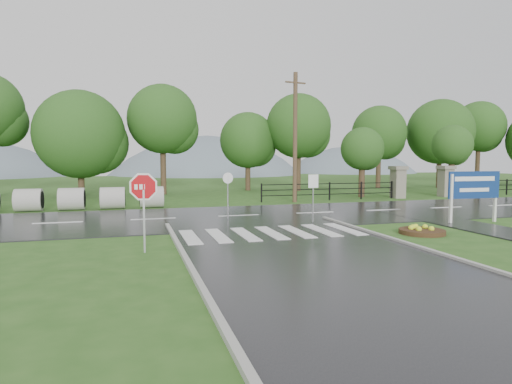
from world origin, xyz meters
name	(u,v)px	position (x,y,z in m)	size (l,w,h in m)	color
ground	(332,267)	(0.00, 0.00, 0.00)	(120.00, 120.00, 0.00)	#2B551C
main_road	(239,216)	(0.00, 10.00, 0.00)	(90.00, 8.00, 0.04)	black
walkway	(479,228)	(8.50, 4.00, 0.00)	(2.20, 11.00, 0.04)	#2A2A2D
crosswalk	(271,233)	(0.00, 5.00, 0.06)	(6.50, 2.80, 0.02)	silver
curb_left	(235,353)	(-3.55, -4.00, 0.00)	(0.15, 24.00, 0.12)	#A3A39B
pillar_west	(398,181)	(13.00, 16.00, 1.18)	(1.00, 1.00, 2.24)	gray
pillar_east	(446,180)	(17.00, 16.00, 1.18)	(1.00, 1.00, 2.24)	gray
fence_west	(330,189)	(7.75, 16.00, 0.72)	(9.58, 0.08, 1.20)	black
hills	(183,262)	(3.49, 65.00, -15.54)	(102.00, 48.00, 48.00)	slate
treeline	(208,193)	(1.00, 24.00, 0.00)	(83.20, 5.20, 10.00)	#204C17
culvert_pipes	(29,200)	(-10.14, 15.00, 0.60)	(13.90, 1.20, 1.20)	#9E9B93
stop_sign	(144,193)	(-4.60, 3.16, 1.77)	(1.12, 0.19, 2.54)	#939399
estate_billboard	(474,187)	(9.31, 5.19, 1.54)	(2.56, 0.16, 2.24)	silver
flower_bed	(422,231)	(5.41, 3.50, 0.12)	(1.66, 1.66, 0.33)	#332111
reg_sign_small	(313,189)	(2.57, 7.02, 1.50)	(0.47, 0.07, 2.11)	#939399
reg_sign_round	(228,190)	(-0.71, 9.16, 1.37)	(0.50, 0.11, 2.15)	#939399
utility_pole_east	(295,137)	(5.06, 15.50, 4.14)	(1.44, 0.33, 8.14)	#473523
entrance_tree_left	(362,149)	(11.02, 17.50, 3.43)	(3.06, 3.06, 5.00)	#3D2B1C
entrance_tree_right	(452,145)	(18.77, 17.50, 3.77)	(3.02, 3.02, 5.32)	#3D2B1C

